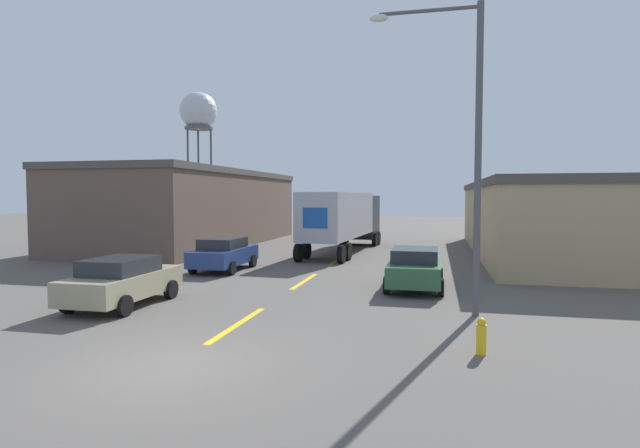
{
  "coord_description": "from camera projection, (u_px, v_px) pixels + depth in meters",
  "views": [
    {
      "loc": [
        5.25,
        -9.17,
        3.51
      ],
      "look_at": [
        -0.23,
        14.53,
        2.17
      ],
      "focal_mm": 28.0,
      "sensor_mm": 36.0,
      "label": 1
    }
  ],
  "objects": [
    {
      "name": "parked_car_left_far",
      "position": [
        224.0,
        253.0,
        23.71
      ],
      "size": [
        2.11,
        4.29,
        1.56
      ],
      "color": "navy",
      "rests_on": "ground_plane"
    },
    {
      "name": "parked_car_right_mid",
      "position": [
        415.0,
        268.0,
        18.96
      ],
      "size": [
        2.11,
        4.29,
        1.56
      ],
      "color": "#2D5B38",
      "rests_on": "ground_plane"
    },
    {
      "name": "semi_truck",
      "position": [
        345.0,
        216.0,
        31.63
      ],
      "size": [
        3.44,
        12.66,
        3.75
      ],
      "rotation": [
        0.0,
        0.0,
        -0.07
      ],
      "color": "black",
      "rests_on": "ground_plane"
    },
    {
      "name": "ground_plane",
      "position": [
        173.0,
        367.0,
        10.29
      ],
      "size": [
        160.0,
        160.0,
        0.0
      ],
      "primitive_type": "plane",
      "color": "#56514C"
    },
    {
      "name": "warehouse_right",
      "position": [
        592.0,
        219.0,
        29.23
      ],
      "size": [
        13.32,
        22.39,
        4.41
      ],
      "color": "tan",
      "rests_on": "ground_plane"
    },
    {
      "name": "water_tower",
      "position": [
        199.0,
        113.0,
        70.14
      ],
      "size": [
        5.22,
        5.22,
        18.17
      ],
      "color": "#47474C",
      "rests_on": "ground_plane"
    },
    {
      "name": "street_lamp",
      "position": [
        465.0,
        136.0,
        14.5
      ],
      "size": [
        3.28,
        0.32,
        9.09
      ],
      "color": "#4C4C51",
      "rests_on": "ground_plane"
    },
    {
      "name": "fire_hydrant",
      "position": [
        481.0,
        336.0,
        11.07
      ],
      "size": [
        0.22,
        0.22,
        0.83
      ],
      "color": "gold",
      "rests_on": "ground_plane"
    },
    {
      "name": "warehouse_left",
      "position": [
        193.0,
        208.0,
        36.65
      ],
      "size": [
        9.02,
        21.6,
        5.39
      ],
      "color": "brown",
      "rests_on": "ground_plane"
    },
    {
      "name": "road_centerline",
      "position": [
        305.0,
        281.0,
        20.7
      ],
      "size": [
        0.2,
        18.31,
        0.01
      ],
      "color": "gold",
      "rests_on": "ground_plane"
    },
    {
      "name": "parked_car_left_near",
      "position": [
        122.0,
        281.0,
        16.02
      ],
      "size": [
        2.11,
        4.29,
        1.56
      ],
      "color": "tan",
      "rests_on": "ground_plane"
    }
  ]
}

